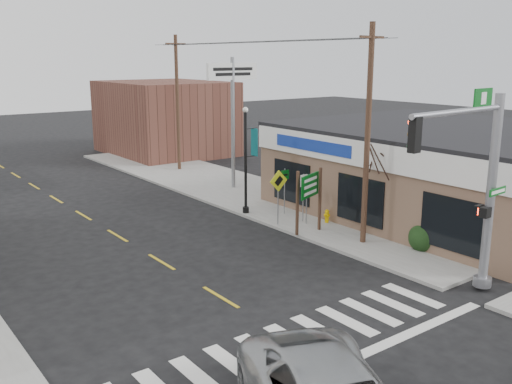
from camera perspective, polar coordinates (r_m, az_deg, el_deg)
ground at (r=15.63m, az=4.83°, el=-15.18°), size 140.00×140.00×0.00m
sidewalk_right at (r=30.40m, az=1.24°, el=-0.71°), size 6.00×38.00×0.13m
center_line at (r=21.70m, az=-9.44°, el=-6.90°), size 0.12×56.00×0.01m
crosswalk at (r=15.89m, az=3.84°, el=-14.63°), size 11.00×2.20×0.01m
thrift_store at (r=29.23m, az=18.48°, el=1.92°), size 12.00×14.00×4.00m
bldg_distant_right at (r=45.67m, az=-9.09°, el=7.35°), size 8.00×10.00×5.60m
traffic_signal_pole at (r=18.66m, az=21.41°, el=1.64°), size 5.08×0.39×6.44m
guide_sign at (r=24.09m, az=5.38°, el=0.00°), size 1.57×0.13×2.75m
fire_hydrant at (r=26.00m, az=7.10°, el=-2.34°), size 0.19×0.19×0.61m
ped_crossing_sign at (r=25.19m, az=2.26°, el=0.50°), size 0.97×0.07×2.49m
lamp_post at (r=26.92m, az=-0.95°, el=4.00°), size 0.66×0.52×5.07m
dance_center_sign at (r=32.17m, az=-2.36°, el=10.04°), size 3.45×0.22×7.33m
bare_tree at (r=23.77m, az=12.72°, el=4.09°), size 2.31×2.31×4.61m
shrub_front at (r=23.25m, az=16.43°, el=-4.41°), size 1.19×1.19×0.89m
shrub_back at (r=26.98m, az=13.32°, el=-1.74°), size 1.23×1.23×0.92m
utility_pole_near at (r=22.68m, az=11.10°, el=5.74°), size 1.50×0.22×8.61m
utility_pole_far at (r=37.98m, az=-7.86°, el=8.92°), size 1.51×0.23×8.70m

